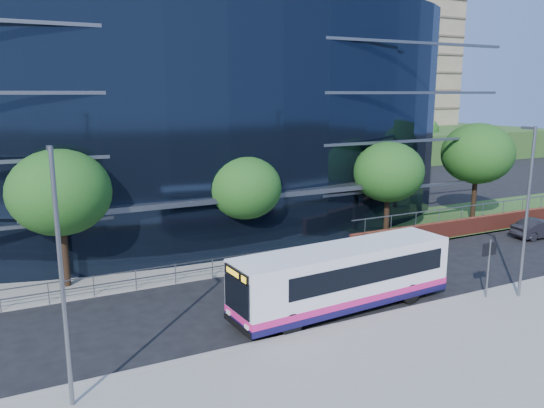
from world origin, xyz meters
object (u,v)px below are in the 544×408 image
streetlight_east (527,208)px  parked_car (540,228)px  street_sign (489,256)px  tree_dist_e (341,132)px  tree_far_b (245,188)px  city_bus (345,276)px  tree_dist_f (424,130)px  streetlight_west (61,272)px  tree_far_d (477,154)px  tree_far_a (60,193)px  tree_far_c (389,172)px

streetlight_east → parked_car: streetlight_east is taller
street_sign → tree_dist_e: tree_dist_e is taller
tree_far_b → city_bus: bearing=-83.9°
street_sign → tree_dist_f: (35.50, 43.59, 2.06)m
tree_dist_f → streetlight_west: (-54.00, -44.17, 0.23)m
tree_far_d → city_bus: (-18.05, -9.44, -3.66)m
tree_far_d → streetlight_west: 32.38m
street_sign → tree_far_d: size_ratio=0.38×
tree_far_b → streetlight_east: bearing=-52.4°
street_sign → city_bus: (-6.55, 2.14, -0.62)m
parked_car → city_bus: bearing=107.1°
streetlight_west → tree_far_a: bearing=84.9°
tree_far_a → tree_far_c: 20.00m
city_bus → tree_far_b: bearing=92.2°
parked_car → tree_far_d: bearing=10.3°
tree_far_a → tree_far_b: 10.03m
street_sign → tree_far_a: 20.63m
street_sign → city_bus: bearing=161.9°
street_sign → tree_far_a: size_ratio=0.40×
tree_dist_e → streetlight_west: bearing=-132.0°
street_sign → tree_far_a: (-17.50, 10.59, 2.71)m
tree_far_a → tree_far_d: (29.00, 1.00, 0.33)m
street_sign → tree_far_d: 16.61m
streetlight_east → parked_car: bearing=33.1°
tree_far_c → city_bus: bearing=-137.0°
tree_far_a → tree_dist_e: 48.27m
city_bus → parked_car: (18.58, 4.14, -0.88)m
tree_far_d → streetlight_east: 15.77m
streetlight_west → tree_far_d: bearing=22.1°
tree_far_c → parked_car: tree_far_c is taller
tree_far_b → tree_dist_f: (43.00, 32.50, 0.00)m
streetlight_east → city_bus: size_ratio=0.74×
streetlight_west → streetlight_east: same height
tree_far_a → streetlight_west: 11.23m
tree_far_c → city_bus: tree_far_c is taller
street_sign → parked_car: street_sign is taller
tree_far_c → tree_far_b: bearing=177.1°
tree_far_d → streetlight_east: size_ratio=0.93×
tree_far_c → tree_far_d: size_ratio=0.87×
tree_far_c → tree_dist_f: 46.67m
streetlight_west → tree_far_b: bearing=46.7°
tree_far_c → tree_dist_e: 35.36m
tree_far_c → parked_car: bearing=-24.3°
street_sign → tree_dist_e: 45.99m
tree_dist_e → streetlight_east: bearing=-113.1°
tree_far_a → streetlight_west: (-1.00, -11.17, -0.42)m
tree_far_d → parked_car: 7.00m
tree_far_c → streetlight_west: bearing=-152.0°
tree_dist_f → parked_car: 44.21m
tree_far_c → tree_dist_e: bearing=61.3°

